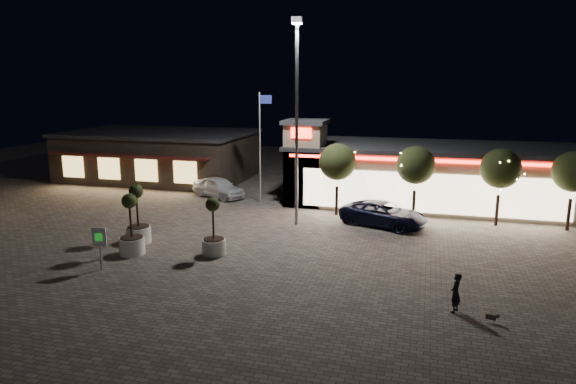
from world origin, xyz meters
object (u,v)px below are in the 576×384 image
(pedestrian, at_px, (456,293))
(valet_sign, at_px, (99,240))
(planter_mid, at_px, (132,236))
(pickup_truck, at_px, (383,214))
(planter_left, at_px, (138,225))
(white_sedan, at_px, (218,187))

(pedestrian, height_order, valet_sign, valet_sign)
(pedestrian, bearing_deg, planter_mid, -76.14)
(valet_sign, bearing_deg, planter_mid, 85.75)
(pickup_truck, relative_size, valet_sign, 2.59)
(planter_mid, distance_m, valet_sign, 2.44)
(planter_left, distance_m, planter_mid, 1.97)
(pickup_truck, relative_size, pedestrian, 3.41)
(white_sedan, relative_size, planter_left, 1.41)
(pedestrian, xyz_separation_m, planter_mid, (-15.78, 2.74, 0.21))
(planter_left, bearing_deg, white_sedan, 90.80)
(white_sedan, relative_size, valet_sign, 2.24)
(pedestrian, xyz_separation_m, valet_sign, (-15.95, 0.35, 0.66))
(planter_mid, bearing_deg, planter_left, 111.54)
(pedestrian, bearing_deg, white_sedan, -110.54)
(pickup_truck, height_order, pedestrian, pedestrian)
(planter_left, relative_size, valet_sign, 1.59)
(white_sedan, distance_m, pedestrian, 23.27)
(pickup_truck, bearing_deg, planter_mid, 146.59)
(white_sedan, xyz_separation_m, planter_left, (0.16, -11.67, 0.22))
(pedestrian, relative_size, planter_mid, 0.49)
(pickup_truck, bearing_deg, white_sedan, 90.40)
(white_sedan, distance_m, planter_left, 11.67)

